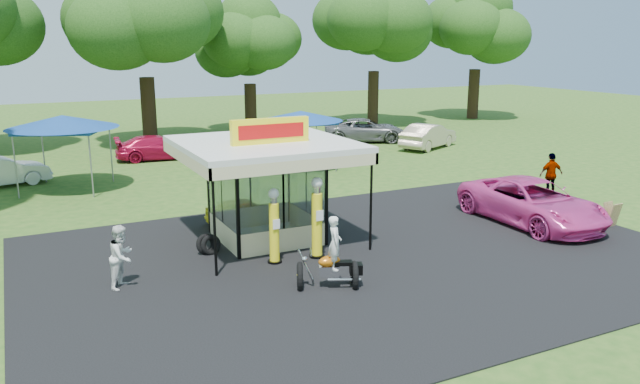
{
  "coord_description": "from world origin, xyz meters",
  "views": [
    {
      "loc": [
        -9.36,
        -13.84,
        6.57
      ],
      "look_at": [
        -0.47,
        4.0,
        1.72
      ],
      "focal_mm": 35.0,
      "sensor_mm": 36.0,
      "label": 1
    }
  ],
  "objects_px": {
    "bg_car_e": "(428,136)",
    "spectator_east_b": "(551,174)",
    "motorcycle": "(332,259)",
    "spectator_west": "(122,256)",
    "kiosk_car": "(244,211)",
    "bg_car_c": "(278,140)",
    "bg_car_b": "(158,148)",
    "tent_west": "(62,122)",
    "gas_pump_left": "(274,228)",
    "pink_sedan": "(532,202)",
    "gas_station_kiosk": "(266,189)",
    "a_frame_sign": "(612,215)",
    "tent_east": "(301,116)",
    "gas_pump_right": "(317,220)",
    "bg_car_d": "(366,130)"
  },
  "relations": [
    {
      "from": "spectator_east_b",
      "to": "tent_east",
      "type": "distance_m",
      "value": 12.59
    },
    {
      "from": "bg_car_b",
      "to": "tent_west",
      "type": "xyz_separation_m",
      "value": [
        -5.26,
        -5.55,
        2.37
      ]
    },
    {
      "from": "pink_sedan",
      "to": "bg_car_b",
      "type": "xyz_separation_m",
      "value": [
        -9.47,
        18.98,
        -0.14
      ]
    },
    {
      "from": "kiosk_car",
      "to": "spectator_east_b",
      "type": "bearing_deg",
      "value": -98.2
    },
    {
      "from": "bg_car_c",
      "to": "motorcycle",
      "type": "bearing_deg",
      "value": 155.44
    },
    {
      "from": "motorcycle",
      "to": "spectator_west",
      "type": "bearing_deg",
      "value": 176.14
    },
    {
      "from": "gas_pump_left",
      "to": "bg_car_d",
      "type": "relative_size",
      "value": 0.43
    },
    {
      "from": "kiosk_car",
      "to": "tent_east",
      "type": "relative_size",
      "value": 0.65
    },
    {
      "from": "motorcycle",
      "to": "bg_car_e",
      "type": "bearing_deg",
      "value": 71.13
    },
    {
      "from": "gas_pump_right",
      "to": "spectator_west",
      "type": "xyz_separation_m",
      "value": [
        -5.76,
        0.26,
        -0.35
      ]
    },
    {
      "from": "gas_pump_left",
      "to": "kiosk_car",
      "type": "bearing_deg",
      "value": 81.83
    },
    {
      "from": "bg_car_b",
      "to": "kiosk_car",
      "type": "bearing_deg",
      "value": -174.54
    },
    {
      "from": "gas_pump_left",
      "to": "bg_car_c",
      "type": "relative_size",
      "value": 0.51
    },
    {
      "from": "bg_car_e",
      "to": "spectator_east_b",
      "type": "bearing_deg",
      "value": 142.08
    },
    {
      "from": "gas_pump_left",
      "to": "tent_west",
      "type": "relative_size",
      "value": 0.49
    },
    {
      "from": "a_frame_sign",
      "to": "spectator_west",
      "type": "bearing_deg",
      "value": 168.01
    },
    {
      "from": "gas_station_kiosk",
      "to": "a_frame_sign",
      "type": "relative_size",
      "value": 5.98
    },
    {
      "from": "gas_pump_left",
      "to": "spectator_west",
      "type": "height_order",
      "value": "gas_pump_left"
    },
    {
      "from": "gas_pump_right",
      "to": "spectator_east_b",
      "type": "bearing_deg",
      "value": 12.01
    },
    {
      "from": "a_frame_sign",
      "to": "spectator_east_b",
      "type": "height_order",
      "value": "spectator_east_b"
    },
    {
      "from": "gas_pump_left",
      "to": "tent_east",
      "type": "xyz_separation_m",
      "value": [
        6.75,
        12.71,
        1.63
      ]
    },
    {
      "from": "pink_sedan",
      "to": "bg_car_d",
      "type": "bearing_deg",
      "value": 78.11
    },
    {
      "from": "gas_pump_left",
      "to": "bg_car_b",
      "type": "xyz_separation_m",
      "value": [
        0.59,
        18.69,
        -0.44
      ]
    },
    {
      "from": "gas_station_kiosk",
      "to": "motorcycle",
      "type": "height_order",
      "value": "gas_station_kiosk"
    },
    {
      "from": "a_frame_sign",
      "to": "spectator_east_b",
      "type": "bearing_deg",
      "value": 64.85
    },
    {
      "from": "a_frame_sign",
      "to": "bg_car_d",
      "type": "relative_size",
      "value": 0.16
    },
    {
      "from": "gas_pump_right",
      "to": "spectator_east_b",
      "type": "relative_size",
      "value": 1.37
    },
    {
      "from": "kiosk_car",
      "to": "bg_car_c",
      "type": "height_order",
      "value": "bg_car_c"
    },
    {
      "from": "tent_east",
      "to": "spectator_east_b",
      "type": "bearing_deg",
      "value": -54.55
    },
    {
      "from": "bg_car_c",
      "to": "bg_car_e",
      "type": "xyz_separation_m",
      "value": [
        9.07,
        -2.53,
        -0.01
      ]
    },
    {
      "from": "gas_station_kiosk",
      "to": "tent_east",
      "type": "bearing_deg",
      "value": 59.65
    },
    {
      "from": "tent_east",
      "to": "bg_car_b",
      "type": "bearing_deg",
      "value": 135.82
    },
    {
      "from": "bg_car_d",
      "to": "spectator_east_b",
      "type": "bearing_deg",
      "value": -157.11
    },
    {
      "from": "pink_sedan",
      "to": "gas_pump_left",
      "type": "bearing_deg",
      "value": 179.17
    },
    {
      "from": "pink_sedan",
      "to": "gas_pump_right",
      "type": "bearing_deg",
      "value": 179.7
    },
    {
      "from": "gas_station_kiosk",
      "to": "bg_car_e",
      "type": "relative_size",
      "value": 1.15
    },
    {
      "from": "gas_pump_right",
      "to": "a_frame_sign",
      "type": "distance_m",
      "value": 11.14
    },
    {
      "from": "gas_station_kiosk",
      "to": "bg_car_c",
      "type": "height_order",
      "value": "gas_station_kiosk"
    },
    {
      "from": "motorcycle",
      "to": "tent_west",
      "type": "bearing_deg",
      "value": 132.29
    },
    {
      "from": "gas_pump_left",
      "to": "bg_car_b",
      "type": "relative_size",
      "value": 0.5
    },
    {
      "from": "pink_sedan",
      "to": "bg_car_c",
      "type": "height_order",
      "value": "pink_sedan"
    },
    {
      "from": "gas_pump_right",
      "to": "tent_east",
      "type": "xyz_separation_m",
      "value": [
        5.39,
        12.83,
        1.52
      ]
    },
    {
      "from": "a_frame_sign",
      "to": "bg_car_b",
      "type": "bearing_deg",
      "value": 114.69
    },
    {
      "from": "pink_sedan",
      "to": "spectator_east_b",
      "type": "relative_size",
      "value": 3.13
    },
    {
      "from": "spectator_west",
      "to": "spectator_east_b",
      "type": "bearing_deg",
      "value": -42.97
    },
    {
      "from": "a_frame_sign",
      "to": "bg_car_d",
      "type": "xyz_separation_m",
      "value": [
        2.09,
        20.94,
        0.3
      ]
    },
    {
      "from": "motorcycle",
      "to": "a_frame_sign",
      "type": "bearing_deg",
      "value": 26.14
    },
    {
      "from": "gas_pump_right",
      "to": "bg_car_e",
      "type": "distance_m",
      "value": 21.41
    },
    {
      "from": "bg_car_d",
      "to": "bg_car_e",
      "type": "bearing_deg",
      "value": -127.89
    },
    {
      "from": "gas_pump_left",
      "to": "pink_sedan",
      "type": "bearing_deg",
      "value": -1.66
    }
  ]
}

